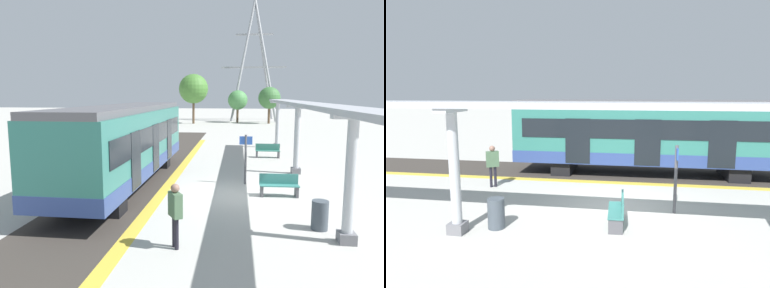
# 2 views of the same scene
# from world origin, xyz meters

# --- Properties ---
(ground_plane) EXTENTS (176.00, 176.00, 0.00)m
(ground_plane) POSITION_xyz_m (0.00, 0.00, 0.00)
(ground_plane) COLOR #ADABA4
(tactile_edge_strip) EXTENTS (0.44, 34.04, 0.01)m
(tactile_edge_strip) POSITION_xyz_m (-3.07, 0.00, 0.00)
(tactile_edge_strip) COLOR gold
(tactile_edge_strip) RESTS_ON ground
(trackbed) EXTENTS (3.20, 46.04, 0.01)m
(trackbed) POSITION_xyz_m (-4.89, 0.00, 0.00)
(trackbed) COLOR #38332D
(trackbed) RESTS_ON ground
(train_near_carriage) EXTENTS (2.65, 12.17, 3.48)m
(train_near_carriage) POSITION_xyz_m (-4.88, 1.14, 1.83)
(train_near_carriage) COLOR #2A6B61
(train_near_carriage) RESTS_ON ground
(canopy_pillar_second) EXTENTS (1.10, 0.44, 3.44)m
(canopy_pillar_second) POSITION_xyz_m (2.84, -4.18, 1.75)
(canopy_pillar_second) COLOR slate
(canopy_pillar_second) RESTS_ON ground
(canopy_pillar_third) EXTENTS (1.10, 0.44, 3.44)m
(canopy_pillar_third) POSITION_xyz_m (2.84, 4.35, 1.75)
(canopy_pillar_third) COLOR slate
(canopy_pillar_third) RESTS_ON ground
(canopy_pillar_fourth) EXTENTS (1.10, 0.44, 3.44)m
(canopy_pillar_fourth) POSITION_xyz_m (2.84, 13.21, 1.75)
(canopy_pillar_fourth) COLOR slate
(canopy_pillar_fourth) RESTS_ON ground
(canopy_beam) EXTENTS (1.20, 27.30, 0.16)m
(canopy_beam) POSITION_xyz_m (2.84, -0.04, 3.52)
(canopy_beam) COLOR #A8AAB2
(canopy_beam) RESTS_ON canopy_pillar_nearest
(bench_near_end) EXTENTS (1.52, 0.50, 0.86)m
(bench_near_end) POSITION_xyz_m (1.54, 0.16, 0.44)
(bench_near_end) COLOR #33756E
(bench_near_end) RESTS_ON ground
(bench_mid_platform) EXTENTS (1.50, 0.45, 0.86)m
(bench_mid_platform) POSITION_xyz_m (1.81, 8.85, 0.44)
(bench_mid_platform) COLOR #337263
(bench_mid_platform) RESTS_ON ground
(trash_bin) EXTENTS (0.48, 0.48, 0.87)m
(trash_bin) POSITION_xyz_m (2.34, -3.26, 0.43)
(trash_bin) COLOR #404952
(trash_bin) RESTS_ON ground
(platform_info_sign) EXTENTS (0.56, 0.10, 2.20)m
(platform_info_sign) POSITION_xyz_m (0.28, 1.89, 1.33)
(platform_info_sign) COLOR #4C4C51
(platform_info_sign) RESTS_ON ground
(passenger_waiting_near_edge) EXTENTS (0.44, 0.54, 1.71)m
(passenger_waiting_near_edge) POSITION_xyz_m (-1.64, -5.07, 1.07)
(passenger_waiting_near_edge) COLOR black
(passenger_waiting_near_edge) RESTS_ON ground
(electricity_pylon) EXTENTS (9.64, 6.76, 17.68)m
(electricity_pylon) POSITION_xyz_m (2.16, 41.47, 8.97)
(electricity_pylon) COLOR #93969B
(electricity_pylon) RESTS_ON ground
(tree_left_background) EXTENTS (3.97, 3.97, 6.69)m
(tree_left_background) POSITION_xyz_m (-6.08, 34.49, 4.69)
(tree_left_background) COLOR brown
(tree_left_background) RESTS_ON ground
(tree_right_background) EXTENTS (2.75, 2.75, 4.54)m
(tree_right_background) POSITION_xyz_m (-0.13, 37.21, 3.15)
(tree_right_background) COLOR brown
(tree_right_background) RESTS_ON ground
(tree_centre_background) EXTENTS (2.97, 2.97, 4.97)m
(tree_centre_background) POSITION_xyz_m (4.13, 35.80, 3.47)
(tree_centre_background) COLOR brown
(tree_centre_background) RESTS_ON ground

